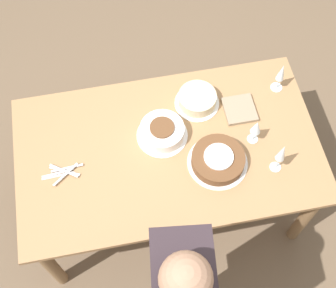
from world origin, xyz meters
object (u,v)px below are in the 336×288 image
at_px(cake_front_chocolate, 218,160).
at_px(cake_back_decorated, 197,100).
at_px(wine_glass_far, 281,74).
at_px(wine_glass_extra, 256,128).
at_px(wine_glass_near, 282,153).
at_px(cake_center_white, 162,132).

height_order(cake_front_chocolate, cake_back_decorated, same).
bearing_deg(cake_back_decorated, cake_front_chocolate, -86.36).
xyz_separation_m(cake_front_chocolate, wine_glass_far, (0.45, 0.41, 0.10)).
relative_size(wine_glass_far, wine_glass_extra, 1.17).
xyz_separation_m(wine_glass_near, wine_glass_far, (0.16, 0.49, -0.03)).
relative_size(cake_front_chocolate, wine_glass_extra, 1.79).
bearing_deg(cake_front_chocolate, wine_glass_extra, 24.80).
bearing_deg(cake_center_white, cake_front_chocolate, -40.37).
xyz_separation_m(cake_back_decorated, wine_glass_extra, (0.25, -0.29, 0.09)).
distance_m(cake_front_chocolate, wine_glass_far, 0.62).
relative_size(cake_front_chocolate, wine_glass_far, 1.54).
distance_m(cake_front_chocolate, wine_glass_extra, 0.26).
bearing_deg(cake_back_decorated, cake_center_white, -143.93).
xyz_separation_m(wine_glass_far, wine_glass_extra, (-0.23, -0.30, -0.01)).
relative_size(cake_back_decorated, wine_glass_extra, 1.41).
bearing_deg(cake_front_chocolate, wine_glass_far, 41.99).
bearing_deg(cake_back_decorated, wine_glass_far, 2.17).
bearing_deg(wine_glass_far, wine_glass_near, -107.87).
relative_size(cake_front_chocolate, cake_back_decorated, 1.27).
bearing_deg(cake_front_chocolate, cake_back_decorated, 93.64).
height_order(cake_front_chocolate, wine_glass_far, wine_glass_far).
xyz_separation_m(cake_center_white, wine_glass_near, (0.55, -0.30, 0.12)).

